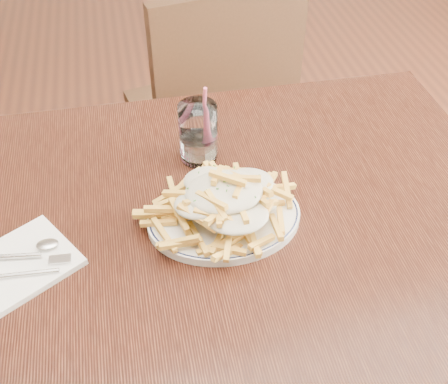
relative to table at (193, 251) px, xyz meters
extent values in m
cube|color=black|center=(0.00, 0.00, 0.06)|extent=(1.20, 0.80, 0.04)
cylinder|color=black|center=(0.55, 0.35, -0.32)|extent=(0.05, 0.05, 0.71)
cube|color=black|center=(0.15, 0.77, -0.24)|extent=(0.49, 0.49, 0.04)
cube|color=black|center=(0.19, 0.59, 0.01)|extent=(0.42, 0.12, 0.46)
cylinder|color=black|center=(0.29, 0.98, -0.47)|extent=(0.04, 0.04, 0.41)
cylinder|color=black|center=(-0.06, 0.91, -0.47)|extent=(0.04, 0.04, 0.41)
cylinder|color=black|center=(0.36, 0.63, -0.47)|extent=(0.04, 0.04, 0.41)
cylinder|color=black|center=(0.01, 0.56, -0.47)|extent=(0.04, 0.04, 0.41)
torus|color=black|center=(0.06, -0.01, 0.09)|extent=(0.27, 0.27, 0.01)
ellipsoid|color=beige|center=(0.06, -0.01, 0.15)|extent=(0.23, 0.20, 0.03)
cube|color=white|center=(-0.31, -0.06, 0.08)|extent=(0.26, 0.23, 0.01)
cylinder|color=white|center=(0.04, 0.17, 0.14)|extent=(0.07, 0.07, 0.12)
cylinder|color=white|center=(0.04, 0.17, 0.10)|extent=(0.07, 0.07, 0.05)
cylinder|color=#E4567D|center=(0.05, 0.18, 0.16)|extent=(0.01, 0.04, 0.16)
camera|label=1|loc=(-0.08, -0.69, 0.78)|focal=45.00mm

